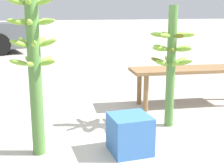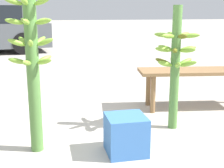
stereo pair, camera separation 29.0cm
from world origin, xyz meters
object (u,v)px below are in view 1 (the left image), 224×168
banana_stalk_left (34,49)px  produce_crate (130,134)px  market_bench (190,73)px  banana_stalk_center (171,60)px

banana_stalk_left → produce_crate: 1.07m
market_bench → produce_crate: bearing=-131.4°
banana_stalk_left → banana_stalk_center: (1.38, 0.26, -0.19)m
market_bench → produce_crate: (-1.23, -1.05, -0.26)m
banana_stalk_left → market_bench: 2.20m
banana_stalk_center → produce_crate: (-0.63, -0.47, -0.54)m
market_bench → produce_crate: market_bench is taller
market_bench → banana_stalk_center: bearing=-127.9°
banana_stalk_center → produce_crate: 0.95m
banana_stalk_left → banana_stalk_center: banana_stalk_left is taller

